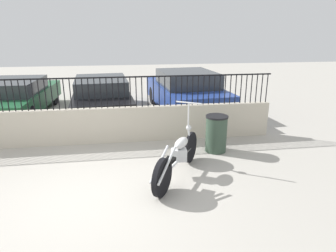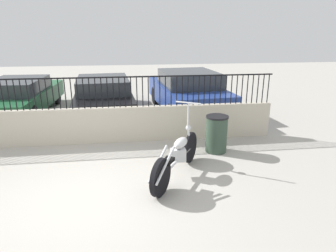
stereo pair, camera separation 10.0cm
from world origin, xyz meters
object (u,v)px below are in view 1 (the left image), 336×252
Objects in this scene: motorcycle_white at (176,158)px; car_green at (17,97)px; car_blue at (185,91)px; trash_bin at (216,133)px; car_black at (102,96)px.

car_green is (-4.33, 5.08, 0.21)m from motorcycle_white.
car_green is at bearing 81.38° from car_blue.
car_blue is (0.02, 3.56, 0.28)m from trash_bin.
car_green reaches higher than trash_bin.
car_blue is (5.49, -0.33, 0.08)m from car_green.
motorcycle_white is 4.91m from car_blue.
motorcycle_white is at bearing -133.57° from trash_bin.
car_blue is (2.78, 0.03, 0.06)m from car_black.
motorcycle_white is 0.42× the size of car_black.
car_blue reaches higher than car_black.
motorcycle_white is 0.41× the size of car_green.
car_green is 1.01× the size of car_black.
car_blue reaches higher than motorcycle_white.
car_green is 1.00× the size of car_blue.
motorcycle_white is 1.66m from trash_bin.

